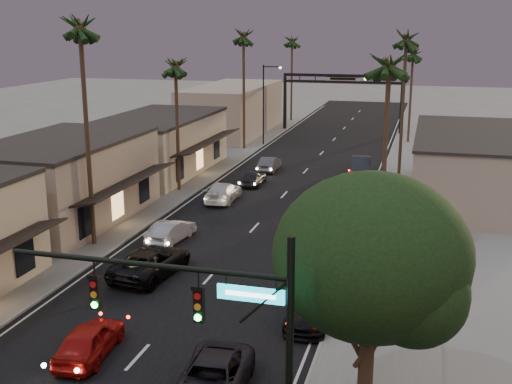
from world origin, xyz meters
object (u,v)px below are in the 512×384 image
Objects in this scene: corner_tree at (373,263)px; palm_lc at (175,61)px; curbside_black at (311,308)px; palm_ld at (244,33)px; palm_rc at (413,50)px; palm_far at (292,39)px; oncoming_silver at (171,231)px; palm_rb at (407,35)px; streetlight_right at (383,118)px; oncoming_red at (89,340)px; traffic_signal at (223,323)px; oncoming_pickup at (151,262)px; streetlight_left at (266,98)px; palm_ra at (390,58)px; arch at (343,88)px; palm_lb at (79,21)px; curbside_near at (211,380)px.

palm_lc is at bearing 122.34° from corner_tree.
palm_ld is at bearing 109.21° from curbside_black.
palm_rc is at bearing 58.44° from palm_lc.
curbside_black is at bearing -77.02° from palm_far.
palm_rc is at bearing -101.36° from oncoming_silver.
palm_rb reaches higher than curbside_black.
palm_rc reaches higher than curbside_black.
streetlight_right is (-2.56, 37.55, -0.65)m from corner_tree.
palm_lc reaches higher than oncoming_red.
palm_ld is 3.34× the size of oncoming_red.
corner_tree is at bearing -57.66° from palm_lc.
streetlight_right is at bearing 88.28° from traffic_signal.
palm_lc reaches higher than curbside_black.
palm_ld is 3.03× the size of curbside_black.
palm_rb is 26.62m from oncoming_silver.
oncoming_pickup is 1.19× the size of curbside_black.
streetlight_left reaches higher than oncoming_pickup.
streetlight_right is at bearing 94.57° from palm_ra.
arch is 1.15× the size of palm_far.
streetlight_right is 7.35m from palm_rb.
streetlight_left reaches higher than curbside_black.
oncoming_silver is (4.32, -31.13, -11.73)m from palm_ld.
palm_lb is at bearing -100.16° from arch.
streetlight_right reaches higher than curbside_near.
palm_ld is 47.37m from oncoming_red.
palm_rb is (1.68, -1.00, 7.09)m from streetlight_right.
corner_tree is 0.67× the size of palm_far.
streetlight_left is at bearing 103.14° from traffic_signal.
corner_tree is 34.09m from palm_lc.
palm_lb is 3.25× the size of curbside_black.
corner_tree is 9.88m from curbside_black.
palm_rb is 1.16× the size of palm_rc.
streetlight_right is 24.36m from oncoming_silver.
palm_ra is (2.91, 20.00, 6.36)m from traffic_signal.
streetlight_right is 0.68× the size of palm_ra.
palm_ra is at bearing -65.46° from streetlight_left.
palm_rc reaches higher than streetlight_left.
streetlight_left is at bearing 60.75° from palm_ld.
palm_far reaches higher than streetlight_left.
palm_lb is 18.95m from oncoming_red.
streetlight_left reaches higher than traffic_signal.
palm_ld is (-8.60, -15.00, 6.88)m from arch.
palm_lb is at bearing 128.38° from curbside_near.
palm_lb is 1.25× the size of palm_lc.
palm_rc is (-0.88, 56.55, 4.49)m from corner_tree.
traffic_signal reaches higher than oncoming_silver.
curbside_near is (-4.73, -35.98, -11.70)m from palm_rb.
streetlight_right is 37.39m from curbside_near.
palm_lb is (-18.08, 14.55, 7.41)m from corner_tree.
corner_tree is at bearing -9.20° from curbside_near.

